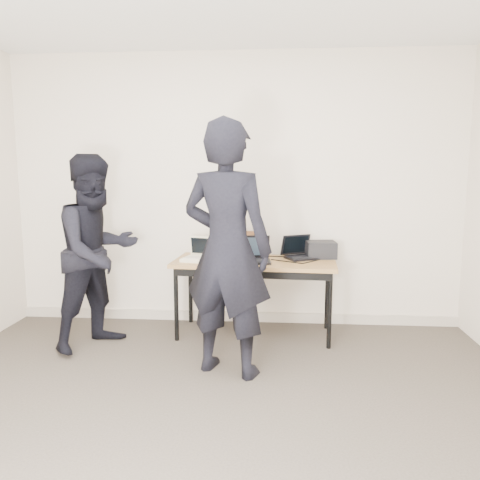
# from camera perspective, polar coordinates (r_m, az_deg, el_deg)

# --- Properties ---
(room) EXTENTS (4.60, 4.60, 2.80)m
(room) POSITION_cam_1_polar(r_m,az_deg,el_deg) (2.48, -5.11, 3.66)
(room) COLOR #413931
(room) RESTS_ON ground
(desk) EXTENTS (1.54, 0.75, 0.72)m
(desk) POSITION_cam_1_polar(r_m,az_deg,el_deg) (4.38, 1.77, -3.28)
(desk) COLOR olive
(desk) RESTS_ON ground
(laptop_beige) EXTENTS (0.32, 0.32, 0.22)m
(laptop_beige) POSITION_cam_1_polar(r_m,az_deg,el_deg) (4.39, -5.02, -1.94)
(laptop_beige) COLOR beige
(laptop_beige) RESTS_ON desk
(laptop_center) EXTENTS (0.33, 0.32, 0.23)m
(laptop_center) POSITION_cam_1_polar(r_m,az_deg,el_deg) (4.31, 1.67, -1.95)
(laptop_center) COLOR black
(laptop_center) RESTS_ON desk
(laptop_right) EXTENTS (0.39, 0.39, 0.22)m
(laptop_right) POSITION_cam_1_polar(r_m,az_deg,el_deg) (4.52, 7.31, -1.58)
(laptop_right) COLOR black
(laptop_right) RESTS_ON desk
(leather_satchel) EXTENTS (0.38, 0.22, 0.25)m
(leather_satchel) POSITION_cam_1_polar(r_m,az_deg,el_deg) (4.58, -0.34, -0.38)
(leather_satchel) COLOR brown
(leather_satchel) RESTS_ON desk
(tissue) EXTENTS (0.14, 0.11, 0.08)m
(tissue) POSITION_cam_1_polar(r_m,az_deg,el_deg) (4.56, 0.05, 1.57)
(tissue) COLOR white
(tissue) RESTS_ON leather_satchel
(equipment_box) EXTENTS (0.30, 0.26, 0.16)m
(equipment_box) POSITION_cam_1_polar(r_m,az_deg,el_deg) (4.56, 9.82, -1.16)
(equipment_box) COLOR black
(equipment_box) RESTS_ON desk
(power_brick) EXTENTS (0.07, 0.05, 0.03)m
(power_brick) POSITION_cam_1_polar(r_m,az_deg,el_deg) (4.22, -1.31, -2.74)
(power_brick) COLOR black
(power_brick) RESTS_ON desk
(cables) EXTENTS (1.15, 0.41, 0.01)m
(cables) POSITION_cam_1_polar(r_m,az_deg,el_deg) (4.36, 2.37, -2.48)
(cables) COLOR black
(cables) RESTS_ON desk
(person_typist) EXTENTS (0.82, 0.67, 1.93)m
(person_typist) POSITION_cam_1_polar(r_m,az_deg,el_deg) (3.51, -1.61, -1.16)
(person_typist) COLOR black
(person_typist) RESTS_ON ground
(person_observer) EXTENTS (0.99, 1.04, 1.69)m
(person_observer) POSITION_cam_1_polar(r_m,az_deg,el_deg) (4.27, -16.98, -1.42)
(person_observer) COLOR black
(person_observer) RESTS_ON ground
(baseboard) EXTENTS (4.50, 0.03, 0.10)m
(baseboard) POSITION_cam_1_polar(r_m,az_deg,el_deg) (4.92, -0.62, -9.29)
(baseboard) COLOR #B0A392
(baseboard) RESTS_ON ground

